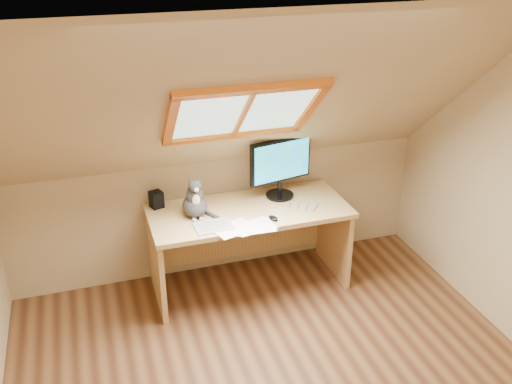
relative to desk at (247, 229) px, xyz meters
name	(u,v)px	position (x,y,z in m)	size (l,w,h in m)	color
room_shell	(307,215)	(-0.14, -1.54, 0.94)	(3.52, 3.52, 2.41)	tan
desk	(247,229)	(0.00, 0.00, 0.00)	(1.57, 0.69, 0.72)	#DDB969
monitor	(281,164)	(0.31, 0.06, 0.51)	(0.54, 0.23, 0.50)	black
cat	(195,201)	(-0.43, -0.05, 0.35)	(0.19, 0.23, 0.35)	#403B39
desk_speaker	(156,199)	(-0.68, 0.18, 0.29)	(0.09, 0.09, 0.13)	black
graphics_tablet	(213,226)	(-0.34, -0.27, 0.23)	(0.28, 0.20, 0.01)	#B2B2B7
mouse	(273,218)	(0.12, -0.30, 0.24)	(0.05, 0.09, 0.03)	black
papers	(240,227)	(-0.15, -0.33, 0.22)	(0.35, 0.30, 0.01)	white
cables	(292,209)	(0.32, -0.19, 0.22)	(0.51, 0.26, 0.01)	silver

